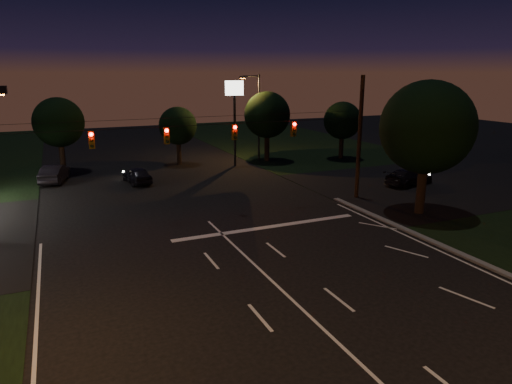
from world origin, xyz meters
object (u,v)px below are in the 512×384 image
utility_pole_right (356,198)px  car_oncoming_b (55,173)px  tree_right_near (425,128)px  car_cross (409,177)px  car_oncoming_a (137,175)px

utility_pole_right → car_oncoming_b: size_ratio=1.96×
tree_right_near → car_oncoming_b: 30.01m
utility_pole_right → car_cross: size_ratio=1.88×
car_oncoming_a → tree_right_near: bearing=126.6°
tree_right_near → car_oncoming_a: bearing=134.4°
utility_pole_right → car_cross: bearing=13.6°
car_oncoming_a → car_cross: car_oncoming_a is taller
utility_pole_right → tree_right_near: size_ratio=1.03×
car_oncoming_a → car_oncoming_b: 7.20m
car_oncoming_b → car_oncoming_a: bearing=167.7°
car_oncoming_b → utility_pole_right: bearing=159.5°
utility_pole_right → car_oncoming_b: utility_pole_right is taller
tree_right_near → car_oncoming_a: (-15.89, 16.20, -4.98)m
car_oncoming_a → car_cross: bearing=146.9°
tree_right_near → car_cross: bearing=52.6°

